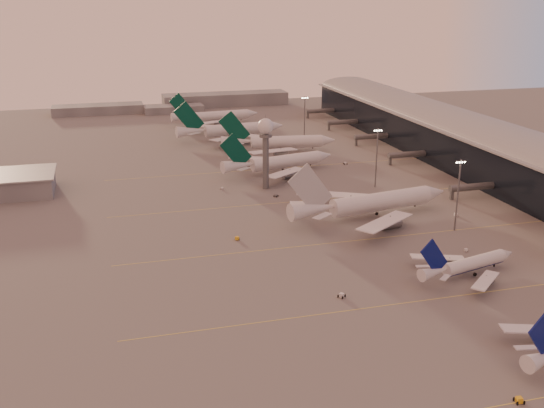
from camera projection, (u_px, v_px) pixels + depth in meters
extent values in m
plane|color=#5A5858|center=(372.00, 328.00, 154.42)|extent=(700.00, 700.00, 0.00)
cube|color=gold|center=(460.00, 296.00, 171.11)|extent=(180.00, 0.25, 0.02)
cube|color=gold|center=(388.00, 237.00, 212.32)|extent=(180.00, 0.25, 0.02)
cube|color=gold|center=(339.00, 198.00, 253.53)|extent=(180.00, 0.25, 0.02)
cube|color=gold|center=(301.00, 167.00, 299.32)|extent=(180.00, 0.25, 0.02)
cube|color=black|center=(498.00, 157.00, 279.46)|extent=(36.00, 360.00, 18.00)
cylinder|color=gray|center=(500.00, 137.00, 276.64)|extent=(10.08, 360.00, 10.08)
cube|color=gray|center=(500.00, 137.00, 276.58)|extent=(40.00, 362.00, 0.80)
cylinder|color=#56595E|center=(475.00, 187.00, 252.36)|extent=(22.00, 2.80, 2.80)
cube|color=#56595E|center=(452.00, 194.00, 250.57)|extent=(1.20, 1.20, 4.40)
cylinder|color=#56595E|center=(410.00, 154.00, 303.65)|extent=(22.00, 2.80, 2.80)
cube|color=#56595E|center=(390.00, 160.00, 301.85)|extent=(1.20, 1.20, 4.40)
cylinder|color=#56595E|center=(374.00, 136.00, 342.11)|extent=(22.00, 2.80, 2.80)
cube|color=#56595E|center=(356.00, 142.00, 340.31)|extent=(1.20, 1.20, 4.40)
cylinder|color=#56595E|center=(345.00, 122.00, 380.57)|extent=(22.00, 2.80, 2.80)
cube|color=#56595E|center=(329.00, 127.00, 378.78)|extent=(1.20, 1.20, 4.40)
cylinder|color=#56595E|center=(322.00, 111.00, 417.20)|extent=(22.00, 2.80, 2.80)
cube|color=#56595E|center=(308.00, 115.00, 415.40)|extent=(1.20, 1.20, 4.40)
cylinder|color=#56595E|center=(266.00, 163.00, 262.12)|extent=(2.60, 2.60, 22.00)
cylinder|color=#56595E|center=(266.00, 136.00, 258.51)|extent=(5.20, 5.20, 1.20)
sphere|color=silver|center=(266.00, 126.00, 257.29)|extent=(6.40, 6.40, 6.40)
cylinder|color=#56595E|center=(266.00, 117.00, 256.13)|extent=(0.16, 0.16, 2.00)
cylinder|color=#56595E|center=(458.00, 196.00, 214.69)|extent=(0.56, 0.56, 25.00)
cube|color=#56595E|center=(461.00, 161.00, 210.92)|extent=(3.60, 0.25, 0.25)
sphere|color=#FFEABF|center=(457.00, 163.00, 210.67)|extent=(0.56, 0.56, 0.56)
sphere|color=#FFEABF|center=(460.00, 162.00, 210.92)|extent=(0.56, 0.56, 0.56)
sphere|color=#FFEABF|center=(462.00, 162.00, 211.17)|extent=(0.56, 0.56, 0.56)
sphere|color=#FFEABF|center=(465.00, 162.00, 211.42)|extent=(0.56, 0.56, 0.56)
cylinder|color=#56595E|center=(377.00, 158.00, 263.79)|extent=(0.56, 0.56, 25.00)
cube|color=#56595E|center=(378.00, 130.00, 260.03)|extent=(3.60, 0.25, 0.25)
sphere|color=#FFEABF|center=(375.00, 131.00, 259.78)|extent=(0.56, 0.56, 0.56)
sphere|color=#FFEABF|center=(377.00, 131.00, 260.03)|extent=(0.56, 0.56, 0.56)
sphere|color=#FFEABF|center=(379.00, 131.00, 260.28)|extent=(0.56, 0.56, 0.56)
sphere|color=#FFEABF|center=(381.00, 130.00, 260.53)|extent=(0.56, 0.56, 0.56)
cylinder|color=#56595E|center=(305.00, 119.00, 345.71)|extent=(0.56, 0.56, 25.00)
cube|color=#56595E|center=(305.00, 97.00, 341.94)|extent=(3.60, 0.25, 0.25)
sphere|color=#FFEABF|center=(302.00, 98.00, 341.69)|extent=(0.56, 0.56, 0.56)
sphere|color=#FFEABF|center=(304.00, 98.00, 341.94)|extent=(0.56, 0.56, 0.56)
sphere|color=#FFEABF|center=(306.00, 98.00, 342.20)|extent=(0.56, 0.56, 0.56)
sphere|color=#FFEABF|center=(308.00, 98.00, 342.45)|extent=(0.56, 0.56, 0.56)
cube|color=slate|center=(98.00, 109.00, 431.44)|extent=(60.00, 18.00, 6.00)
cube|color=slate|center=(225.00, 99.00, 462.74)|extent=(90.00, 20.00, 9.00)
cube|color=slate|center=(174.00, 109.00, 435.00)|extent=(40.00, 15.00, 5.00)
cone|color=silver|center=(543.00, 361.00, 133.73)|extent=(10.75, 6.45, 4.08)
cube|color=silver|center=(538.00, 332.00, 147.63)|extent=(17.79, 7.98, 1.28)
cube|color=silver|center=(525.00, 350.00, 137.54)|extent=(4.89, 2.64, 0.27)
cylinder|color=silver|center=(474.00, 264.00, 183.43)|extent=(22.30, 9.02, 3.75)
cylinder|color=#08115E|center=(474.00, 267.00, 183.69)|extent=(21.62, 7.89, 2.70)
cone|color=silver|center=(506.00, 255.00, 189.57)|extent=(5.05, 4.68, 3.75)
cone|color=silver|center=(434.00, 274.00, 175.98)|extent=(9.88, 5.90, 3.75)
cube|color=silver|center=(485.00, 282.00, 173.47)|extent=(14.31, 13.44, 1.18)
cylinder|color=slate|center=(486.00, 283.00, 177.07)|extent=(4.73, 3.41, 2.44)
cube|color=slate|center=(486.00, 279.00, 176.74)|extent=(0.35, 0.31, 1.50)
cube|color=silver|center=(437.00, 259.00, 188.75)|extent=(16.37, 7.42, 1.18)
cylinder|color=slate|center=(449.00, 265.00, 188.73)|extent=(4.73, 3.41, 2.44)
cube|color=slate|center=(449.00, 262.00, 188.40)|extent=(0.35, 0.31, 1.50)
cube|color=#08115E|center=(434.00, 259.00, 174.30)|extent=(10.08, 2.85, 11.19)
cube|color=silver|center=(445.00, 279.00, 172.43)|extent=(4.30, 3.97, 0.25)
cube|color=silver|center=(423.00, 268.00, 179.49)|extent=(4.51, 2.45, 0.25)
cylinder|color=black|center=(494.00, 267.00, 188.15)|extent=(0.49, 0.49, 0.99)
cylinder|color=black|center=(463.00, 271.00, 185.19)|extent=(1.17, 0.74, 1.09)
cylinder|color=black|center=(475.00, 276.00, 181.59)|extent=(1.17, 0.74, 1.09)
cylinder|color=silver|center=(381.00, 204.00, 231.66)|extent=(40.81, 12.95, 6.30)
cylinder|color=silver|center=(381.00, 208.00, 232.11)|extent=(39.72, 11.07, 4.54)
cone|color=silver|center=(434.00, 196.00, 241.30)|extent=(8.75, 7.52, 6.30)
cone|color=silver|center=(312.00, 213.00, 219.95)|extent=(17.73, 9.04, 6.30)
cube|color=silver|center=(385.00, 225.00, 213.63)|extent=(27.02, 22.98, 1.87)
cylinder|color=slate|center=(390.00, 227.00, 219.80)|extent=(8.38, 5.34, 4.10)
cube|color=slate|center=(390.00, 223.00, 219.34)|extent=(0.34, 0.30, 2.52)
cube|color=silver|center=(334.00, 198.00, 242.50)|extent=(29.58, 15.49, 1.87)
cylinder|color=slate|center=(351.00, 206.00, 241.85)|extent=(8.38, 5.34, 4.10)
cube|color=slate|center=(351.00, 202.00, 241.39)|extent=(0.34, 0.30, 2.52)
cube|color=#A8ABB0|center=(310.00, 193.00, 217.28)|extent=(17.28, 3.27, 18.70)
cube|color=silver|center=(322.00, 220.00, 213.05)|extent=(8.05, 6.92, 0.25)
cube|color=silver|center=(301.00, 206.00, 226.48)|extent=(8.31, 5.01, 0.25)
cylinder|color=black|center=(415.00, 209.00, 239.01)|extent=(0.51, 0.51, 1.02)
cylinder|color=black|center=(370.00, 214.00, 233.48)|extent=(1.19, 0.69, 1.12)
cylinder|color=black|center=(377.00, 217.00, 229.63)|extent=(1.19, 0.69, 1.12)
cylinder|color=silver|center=(286.00, 163.00, 289.98)|extent=(34.73, 12.91, 5.54)
cylinder|color=silver|center=(286.00, 166.00, 290.37)|extent=(33.72, 11.25, 3.99)
cone|color=silver|center=(324.00, 158.00, 299.11)|extent=(7.70, 6.86, 5.54)
cone|color=silver|center=(238.00, 168.00, 278.91)|extent=(15.27, 8.55, 5.54)
cube|color=silver|center=(285.00, 175.00, 274.40)|extent=(22.69, 20.62, 1.64)
cylinder|color=slate|center=(290.00, 177.00, 279.85)|extent=(7.27, 4.97, 3.60)
cube|color=slate|center=(290.00, 174.00, 279.44)|extent=(0.33, 0.30, 2.22)
cube|color=silver|center=(255.00, 160.00, 298.63)|extent=(25.58, 12.18, 1.64)
cylinder|color=slate|center=(267.00, 166.00, 298.36)|extent=(7.27, 4.97, 3.60)
cube|color=slate|center=(267.00, 163.00, 297.95)|extent=(0.33, 0.30, 2.22)
cube|color=#04392B|center=(236.00, 154.00, 276.52)|extent=(14.94, 3.66, 16.39)
cube|color=silver|center=(244.00, 171.00, 273.19)|extent=(6.75, 6.10, 0.24)
cube|color=silver|center=(231.00, 165.00, 284.34)|extent=(7.04, 3.96, 0.24)
cylinder|color=black|center=(310.00, 167.00, 296.87)|extent=(0.48, 0.48, 0.96)
cylinder|color=black|center=(279.00, 170.00, 291.58)|extent=(1.13, 0.70, 1.05)
cylinder|color=black|center=(283.00, 172.00, 288.05)|extent=(1.13, 0.70, 1.05)
cylinder|color=silver|center=(286.00, 144.00, 326.59)|extent=(36.89, 10.96, 5.88)
cylinder|color=silver|center=(286.00, 146.00, 327.01)|extent=(35.94, 9.23, 4.23)
cone|color=silver|center=(328.00, 143.00, 329.19)|extent=(7.81, 6.81, 5.88)
cone|color=silver|center=(236.00, 144.00, 323.27)|extent=(15.95, 7.97, 5.88)
cube|color=silver|center=(273.00, 153.00, 311.41)|extent=(26.96, 14.76, 1.74)
cylinder|color=slate|center=(281.00, 156.00, 316.11)|extent=(7.52, 4.78, 3.82)
cube|color=slate|center=(281.00, 153.00, 315.67)|extent=(0.34, 0.29, 2.35)
cube|color=silver|center=(266.00, 140.00, 340.28)|extent=(24.98, 20.54, 1.74)
cylinder|color=slate|center=(275.00, 145.00, 338.15)|extent=(7.52, 4.78, 3.82)
cube|color=slate|center=(275.00, 143.00, 337.72)|extent=(0.34, 0.29, 2.35)
cube|color=#04392B|center=(234.00, 130.00, 320.98)|extent=(16.05, 2.63, 17.39)
cube|color=silver|center=(237.00, 147.00, 316.56)|extent=(7.52, 4.68, 0.25)
cube|color=silver|center=(235.00, 140.00, 329.84)|extent=(7.32, 6.14, 0.25)
cylinder|color=black|center=(313.00, 150.00, 329.39)|extent=(0.51, 0.51, 1.01)
cylinder|color=black|center=(280.00, 150.00, 329.47)|extent=(1.17, 0.66, 1.11)
cylinder|color=black|center=(281.00, 152.00, 325.27)|extent=(1.17, 0.66, 1.11)
cylinder|color=silver|center=(238.00, 131.00, 355.99)|extent=(38.81, 10.51, 6.19)
cylinder|color=silver|center=(238.00, 133.00, 356.42)|extent=(37.85, 8.70, 4.45)
cone|color=silver|center=(276.00, 128.00, 364.08)|extent=(8.08, 6.99, 6.19)
cone|color=silver|center=(191.00, 133.00, 346.12)|extent=(16.68, 7.98, 6.19)
cube|color=silver|center=(231.00, 140.00, 338.77)|extent=(26.60, 21.10, 1.83)
cylinder|color=slate|center=(238.00, 143.00, 344.59)|extent=(7.83, 4.84, 4.02)
cube|color=slate|center=(238.00, 140.00, 344.13)|extent=(0.35, 0.30, 2.47)
cube|color=silver|center=(214.00, 129.00, 367.20)|extent=(28.28, 16.20, 1.83)
cylinder|color=slate|center=(224.00, 134.00, 366.30)|extent=(7.83, 4.84, 4.02)
cube|color=slate|center=(224.00, 131.00, 365.84)|extent=(0.35, 0.30, 2.47)
cube|color=#04392B|center=(189.00, 120.00, 343.52)|extent=(16.95, 2.31, 18.31)
cube|color=silver|center=(194.00, 136.00, 339.43)|extent=(7.76, 6.34, 0.27)
cube|color=silver|center=(187.00, 131.00, 352.52)|extent=(7.93, 5.10, 0.27)
cylinder|color=black|center=(263.00, 136.00, 362.35)|extent=(0.53, 0.53, 1.07)
cylinder|color=black|center=(232.00, 137.00, 358.15)|extent=(1.23, 0.66, 1.17)
cylinder|color=black|center=(235.00, 139.00, 354.01)|extent=(1.23, 0.66, 1.17)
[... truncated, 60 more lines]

